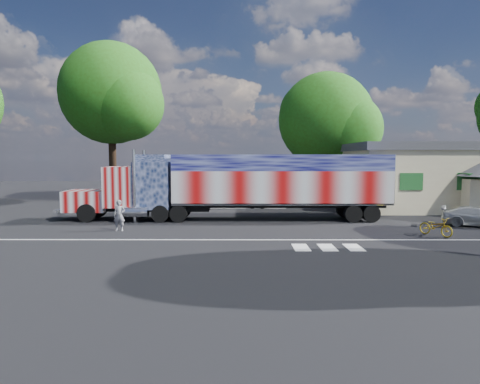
{
  "coord_description": "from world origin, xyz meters",
  "views": [
    {
      "loc": [
        0.1,
        -23.94,
        4.07
      ],
      "look_at": [
        0.0,
        3.0,
        1.9
      ],
      "focal_mm": 32.0,
      "sensor_mm": 36.0,
      "label": 1
    }
  ],
  "objects_px": {
    "coach_bus": "(219,187)",
    "parked_car": "(478,217)",
    "bicycle": "(436,227)",
    "semi_truck": "(240,184)",
    "tree_nw_a": "(113,94)",
    "woman": "(119,215)",
    "tree_ne_a": "(328,120)"
  },
  "relations": [
    {
      "from": "semi_truck",
      "to": "coach_bus",
      "type": "relative_size",
      "value": 1.96
    },
    {
      "from": "bicycle",
      "to": "parked_car",
      "type": "bearing_deg",
      "value": 4.7
    },
    {
      "from": "parked_car",
      "to": "woman",
      "type": "relative_size",
      "value": 2.27
    },
    {
      "from": "tree_nw_a",
      "to": "bicycle",
      "type": "bearing_deg",
      "value": -40.18
    },
    {
      "from": "tree_ne_a",
      "to": "tree_nw_a",
      "type": "bearing_deg",
      "value": -179.92
    },
    {
      "from": "parked_car",
      "to": "bicycle",
      "type": "bearing_deg",
      "value": 152.94
    },
    {
      "from": "bicycle",
      "to": "tree_ne_a",
      "type": "distance_m",
      "value": 20.28
    },
    {
      "from": "coach_bus",
      "to": "bicycle",
      "type": "relative_size",
      "value": 5.89
    },
    {
      "from": "semi_truck",
      "to": "coach_bus",
      "type": "distance_m",
      "value": 7.56
    },
    {
      "from": "tree_nw_a",
      "to": "parked_car",
      "type": "bearing_deg",
      "value": -31.15
    },
    {
      "from": "parked_car",
      "to": "woman",
      "type": "bearing_deg",
      "value": 119.02
    },
    {
      "from": "coach_bus",
      "to": "tree_ne_a",
      "type": "relative_size",
      "value": 0.9
    },
    {
      "from": "woman",
      "to": "tree_nw_a",
      "type": "xyz_separation_m",
      "value": [
        -5.41,
        17.43,
        9.21
      ]
    },
    {
      "from": "semi_truck",
      "to": "woman",
      "type": "relative_size",
      "value": 12.37
    },
    {
      "from": "woman",
      "to": "tree_ne_a",
      "type": "relative_size",
      "value": 0.14
    },
    {
      "from": "coach_bus",
      "to": "woman",
      "type": "relative_size",
      "value": 6.32
    },
    {
      "from": "woman",
      "to": "bicycle",
      "type": "distance_m",
      "value": 17.0
    },
    {
      "from": "bicycle",
      "to": "tree_nw_a",
      "type": "xyz_separation_m",
      "value": [
        -22.34,
        18.87,
        9.59
      ]
    },
    {
      "from": "semi_truck",
      "to": "tree_ne_a",
      "type": "bearing_deg",
      "value": 57.71
    },
    {
      "from": "coach_bus",
      "to": "parked_car",
      "type": "bearing_deg",
      "value": -32.49
    },
    {
      "from": "semi_truck",
      "to": "tree_nw_a",
      "type": "bearing_deg",
      "value": 132.92
    },
    {
      "from": "coach_bus",
      "to": "tree_nw_a",
      "type": "relative_size",
      "value": 0.73
    },
    {
      "from": "woman",
      "to": "tree_ne_a",
      "type": "distance_m",
      "value": 23.95
    },
    {
      "from": "woman",
      "to": "coach_bus",
      "type": "bearing_deg",
      "value": 64.24
    },
    {
      "from": "coach_bus",
      "to": "bicycle",
      "type": "distance_m",
      "value": 17.86
    },
    {
      "from": "coach_bus",
      "to": "woman",
      "type": "distance_m",
      "value": 12.72
    },
    {
      "from": "parked_car",
      "to": "coach_bus",
      "type": "bearing_deg",
      "value": 82.13
    },
    {
      "from": "parked_car",
      "to": "tree_nw_a",
      "type": "xyz_separation_m",
      "value": [
        -26.18,
        15.83,
        9.51
      ]
    },
    {
      "from": "semi_truck",
      "to": "tree_ne_a",
      "type": "xyz_separation_m",
      "value": [
        8.25,
        13.06,
        5.23
      ]
    },
    {
      "from": "tree_ne_a",
      "to": "tree_nw_a",
      "type": "relative_size",
      "value": 0.81
    },
    {
      "from": "tree_ne_a",
      "to": "coach_bus",
      "type": "bearing_deg",
      "value": -150.24
    },
    {
      "from": "woman",
      "to": "tree_ne_a",
      "type": "bearing_deg",
      "value": 46.37
    }
  ]
}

